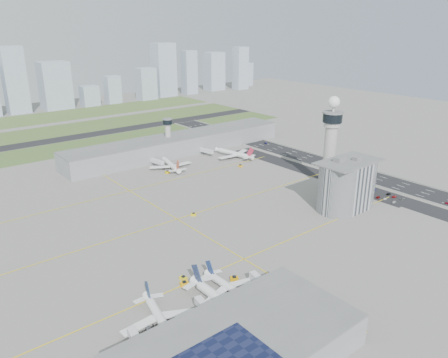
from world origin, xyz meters
TOP-DOWN VIEW (x-y plane):
  - ground at (0.00, 0.00)m, footprint 1000.00×1000.00m
  - grass_strip_0 at (-20.00, 225.00)m, footprint 480.00×50.00m
  - grass_strip_1 at (-20.00, 300.00)m, footprint 480.00×60.00m
  - grass_strip_2 at (-20.00, 380.00)m, footprint 480.00×70.00m
  - runway at (-20.00, 262.00)m, footprint 480.00×22.00m
  - highway at (115.00, 0.00)m, footprint 28.00×500.00m
  - barrier_left at (101.00, 0.00)m, footprint 0.60×500.00m
  - barrier_right at (129.00, 0.00)m, footprint 0.60×500.00m
  - landside_road at (90.00, -10.00)m, footprint 18.00×260.00m
  - parking_lot at (88.00, -22.00)m, footprint 20.00×44.00m
  - taxiway_line_h_0 at (-40.00, -30.00)m, footprint 260.00×0.60m
  - taxiway_line_h_1 at (-40.00, 30.00)m, footprint 260.00×0.60m
  - taxiway_line_h_2 at (-40.00, 90.00)m, footprint 260.00×0.60m
  - taxiway_line_v at (-40.00, 30.00)m, footprint 0.60×260.00m
  - control_tower at (72.00, 8.00)m, footprint 14.00×14.00m
  - secondary_tower at (30.00, 150.00)m, footprint 8.60×8.60m
  - admin_building at (51.99, -22.00)m, footprint 42.00×24.00m
  - terminal_pier at (40.00, 148.00)m, footprint 210.00×32.00m
  - near_terminal at (-88.07, -82.02)m, footprint 84.00×42.00m
  - airplane_near_a at (-98.31, -48.07)m, footprint 38.33×42.58m
  - airplane_near_b at (-73.07, -54.77)m, footprint 35.97×42.29m
  - airplane_near_c at (-63.78, -48.93)m, footprint 30.01×34.99m
  - airplane_far_a at (9.36, 114.95)m, footprint 43.29×47.81m
  - airplane_far_b at (68.42, 106.58)m, footprint 42.69×47.79m
  - jet_bridge_near_0 at (-113.00, -61.00)m, footprint 5.39×14.31m
  - jet_bridge_near_1 at (-83.00, -61.00)m, footprint 5.39×14.31m
  - jet_bridge_near_2 at (-53.00, -61.00)m, footprint 5.39×14.31m
  - jet_bridge_far_0 at (2.00, 132.00)m, footprint 5.39×14.31m
  - jet_bridge_far_1 at (52.00, 132.00)m, footprint 5.39×14.31m
  - tug_0 at (-75.71, -30.39)m, footprint 4.09×3.21m
  - tug_1 at (-73.46, -26.31)m, footprint 3.01×3.77m
  - tug_2 at (-55.82, -41.21)m, footprint 4.45×4.14m
  - tug_3 at (-29.33, 28.03)m, footprint 3.63×3.79m
  - tug_4 at (0.63, 105.52)m, footprint 4.13×3.42m
  - tug_5 at (54.92, 81.68)m, footprint 2.76×3.78m
  - car_lot_0 at (83.08, -37.69)m, footprint 4.03×2.01m
  - car_lot_1 at (83.57, -31.01)m, footprint 3.55×1.52m
  - car_lot_2 at (82.78, -26.18)m, footprint 4.09×2.24m
  - car_lot_3 at (84.19, -19.41)m, footprint 4.47×1.99m
  - car_lot_4 at (84.06, -10.71)m, footprint 3.30×1.38m
  - car_lot_5 at (82.94, -6.62)m, footprint 3.34×1.30m
  - car_lot_6 at (92.82, -38.01)m, footprint 4.14×2.21m
  - car_lot_7 at (91.81, -32.56)m, footprint 4.33×2.01m
  - car_lot_8 at (93.16, -27.51)m, footprint 3.87×1.59m
  - car_lot_9 at (92.98, -16.99)m, footprint 3.40×1.35m
  - car_lot_10 at (92.65, -12.57)m, footprint 4.86×2.63m
  - car_lot_11 at (92.02, -4.18)m, footprint 4.22×2.12m
  - car_hw_0 at (107.87, -60.67)m, footprint 1.56×3.64m
  - car_hw_1 at (114.02, 41.70)m, footprint 1.62×3.73m
  - car_hw_2 at (121.39, 120.71)m, footprint 2.17×4.09m
  - car_hw_4 at (108.46, 181.59)m, footprint 1.65×3.76m
  - skyline_bldg_8 at (-19.42, 431.56)m, footprint 26.33×21.06m
  - skyline_bldg_9 at (30.27, 432.32)m, footprint 36.96×29.57m
  - skyline_bldg_10 at (73.27, 423.68)m, footprint 23.01×18.41m
  - skyline_bldg_11 at (108.28, 423.34)m, footprint 20.22×16.18m
  - skyline_bldg_12 at (162.17, 421.29)m, footprint 26.14×20.92m
  - skyline_bldg_13 at (201.27, 433.27)m, footprint 32.26×25.81m
  - skyline_bldg_14 at (244.74, 426.38)m, footprint 21.59×17.28m
  - skyline_bldg_15 at (302.83, 435.54)m, footprint 30.25×24.20m
  - skyline_bldg_16 at (345.49, 415.96)m, footprint 23.04×18.43m
  - skyline_bldg_17 at (382.05, 443.29)m, footprint 22.64×18.11m

SIDE VIEW (x-z plane):
  - ground at x=0.00m, z-range 0.00..0.00m
  - taxiway_line_h_0 at x=-40.00m, z-range 0.00..0.01m
  - taxiway_line_h_1 at x=-40.00m, z-range 0.00..0.01m
  - taxiway_line_h_2 at x=-40.00m, z-range 0.00..0.01m
  - taxiway_line_v at x=-40.00m, z-range 0.00..0.01m
  - grass_strip_0 at x=-20.00m, z-range 0.00..0.08m
  - grass_strip_1 at x=-20.00m, z-range 0.00..0.08m
  - grass_strip_2 at x=-20.00m, z-range 0.00..0.08m
  - landside_road at x=90.00m, z-range 0.00..0.08m
  - highway at x=115.00m, z-range 0.00..0.10m
  - parking_lot at x=88.00m, z-range 0.00..0.10m
  - runway at x=-20.00m, z-range 0.01..0.11m
  - car_lot_5 at x=82.94m, z-range 0.00..1.08m
  - car_lot_2 at x=82.78m, z-range 0.00..1.09m
  - car_hw_2 at x=121.39m, z-range 0.00..1.09m
  - car_lot_9 at x=92.98m, z-range 0.00..1.10m
  - car_lot_6 at x=92.82m, z-range 0.00..1.11m
  - car_lot_4 at x=84.06m, z-range 0.00..1.12m
  - car_lot_1 at x=83.57m, z-range 0.00..1.14m
  - car_lot_11 at x=92.02m, z-range 0.00..1.18m
  - car_hw_1 at x=114.02m, z-range 0.00..1.19m
  - barrier_left at x=101.00m, z-range 0.00..1.20m
  - barrier_right at x=129.00m, z-range 0.00..1.20m
  - car_lot_7 at x=91.81m, z-range 0.00..1.22m
  - car_hw_0 at x=107.87m, z-range 0.00..1.23m
  - car_hw_4 at x=108.46m, z-range 0.00..1.26m
  - car_lot_3 at x=84.19m, z-range 0.00..1.27m
  - car_lot_10 at x=92.65m, z-range 0.00..1.30m
  - car_lot_8 at x=93.16m, z-range 0.00..1.32m
  - car_lot_0 at x=83.08m, z-range 0.00..1.32m
  - tug_3 at x=-29.33m, z-range 0.00..1.82m
  - tug_1 at x=-73.46m, z-range 0.00..1.93m
  - tug_4 at x=0.63m, z-range 0.00..2.07m
  - tug_5 at x=54.92m, z-range 0.00..2.08m
  - tug_0 at x=-75.71m, z-range 0.00..2.12m
  - tug_2 at x=-55.82m, z-range 0.00..2.13m
  - jet_bridge_near_0 at x=-113.00m, z-range 0.00..5.70m
  - jet_bridge_near_1 at x=-83.00m, z-range 0.00..5.70m
  - jet_bridge_near_2 at x=-53.00m, z-range 0.00..5.70m
  - jet_bridge_far_0 at x=2.00m, z-range 0.00..5.70m
  - jet_bridge_far_1 at x=52.00m, z-range 0.00..5.70m
  - airplane_near_c at x=-63.78m, z-range 0.00..9.57m
  - airplane_near_a at x=-98.31m, z-range 0.00..10.31m
  - airplane_far_a at x=9.36m, z-range 0.00..11.43m
  - airplane_far_b at x=68.42m, z-range 0.00..11.79m
  - airplane_near_b at x=-73.07m, z-range 0.00..11.82m
  - near_terminal at x=-88.07m, z-range -0.07..12.93m
  - terminal_pier at x=40.00m, z-range 0.00..15.80m
  - skyline_bldg_10 at x=73.27m, z-range 0.00..27.75m
  - admin_building at x=51.99m, z-range -1.45..32.05m
  - secondary_tower at x=30.00m, z-range 2.85..34.75m
  - skyline_bldg_11 at x=108.28m, z-range 0.00..38.97m
  - skyline_bldg_17 at x=382.05m, z-range 0.00..41.06m
  - skyline_bldg_12 at x=162.17m, z-range 0.00..46.89m
  - skyline_bldg_9 at x=30.27m, z-range 0.00..62.11m
  - skyline_bldg_15 at x=302.83m, z-range 0.00..63.40m
  - skyline_bldg_14 at x=244.74m, z-range 0.00..68.75m
  - control_tower at x=72.00m, z-range 2.79..67.29m
  - skyline_bldg_16 at x=345.49m, z-range 0.00..71.56m
  - skyline_bldg_13 at x=201.27m, z-range 0.00..81.20m
  - skyline_bldg_8 at x=-19.42m, z-range 0.00..83.39m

